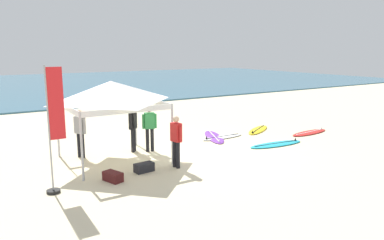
# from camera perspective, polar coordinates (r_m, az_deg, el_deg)

# --- Properties ---
(ground_plane) EXTENTS (80.00, 80.00, 0.00)m
(ground_plane) POSITION_cam_1_polar(r_m,az_deg,el_deg) (13.67, 1.94, -5.29)
(ground_plane) COLOR beige
(sea) EXTENTS (80.00, 36.00, 0.10)m
(sea) POSITION_cam_1_polar(r_m,az_deg,el_deg) (42.94, -22.32, 5.00)
(sea) COLOR #386B84
(sea) RESTS_ON ground
(canopy_tent) EXTENTS (3.11, 3.11, 2.75)m
(canopy_tent) POSITION_cam_1_polar(r_m,az_deg,el_deg) (12.79, -12.29, 4.27)
(canopy_tent) COLOR #B7B7BC
(canopy_tent) RESTS_ON ground
(surfboard_cyan) EXTENTS (2.57, 0.87, 0.19)m
(surfboard_cyan) POSITION_cam_1_polar(r_m,az_deg,el_deg) (15.35, 12.79, -3.62)
(surfboard_cyan) COLOR #23B2CC
(surfboard_cyan) RESTS_ON ground
(surfboard_red) EXTENTS (2.35, 0.83, 0.19)m
(surfboard_red) POSITION_cam_1_polar(r_m,az_deg,el_deg) (17.86, 17.60, -1.84)
(surfboard_red) COLOR red
(surfboard_red) RESTS_ON ground
(surfboard_yellow) EXTENTS (2.22, 1.68, 0.19)m
(surfboard_yellow) POSITION_cam_1_polar(r_m,az_deg,el_deg) (17.87, 10.10, -1.49)
(surfboard_yellow) COLOR yellow
(surfboard_yellow) RESTS_ON ground
(surfboard_white) EXTENTS (2.11, 0.62, 0.19)m
(surfboard_white) POSITION_cam_1_polar(r_m,az_deg,el_deg) (16.21, 4.67, -2.62)
(surfboard_white) COLOR white
(surfboard_white) RESTS_ON ground
(surfboard_purple) EXTENTS (1.60, 2.54, 0.19)m
(surfboard_purple) POSITION_cam_1_polar(r_m,az_deg,el_deg) (16.23, 3.40, -2.58)
(surfboard_purple) COLOR purple
(surfboard_purple) RESTS_ON ground
(person_green) EXTENTS (0.53, 0.31, 1.71)m
(person_green) POSITION_cam_1_polar(r_m,az_deg,el_deg) (13.91, -6.54, -0.88)
(person_green) COLOR black
(person_green) RESTS_ON ground
(person_red) EXTENTS (0.26, 0.55, 1.71)m
(person_red) POSITION_cam_1_polar(r_m,az_deg,el_deg) (11.94, -2.45, -2.77)
(person_red) COLOR black
(person_red) RESTS_ON ground
(person_grey) EXTENTS (0.36, 0.50, 1.71)m
(person_grey) POSITION_cam_1_polar(r_m,az_deg,el_deg) (13.62, -16.81, -1.53)
(person_grey) COLOR black
(person_grey) RESTS_ON ground
(person_black) EXTENTS (0.40, 0.44, 1.71)m
(person_black) POSITION_cam_1_polar(r_m,az_deg,el_deg) (13.98, -9.04, -0.88)
(person_black) COLOR black
(person_black) RESTS_ON ground
(banner_flag) EXTENTS (0.60, 0.36, 3.40)m
(banner_flag) POSITION_cam_1_polar(r_m,az_deg,el_deg) (10.39, -20.43, -2.19)
(banner_flag) COLOR #99999E
(banner_flag) RESTS_ON ground
(gear_bag_near_tent) EXTENTS (0.63, 0.38, 0.28)m
(gear_bag_near_tent) POSITION_cam_1_polar(r_m,az_deg,el_deg) (11.84, -7.37, -7.24)
(gear_bag_near_tent) COLOR #232328
(gear_bag_near_tent) RESTS_ON ground
(gear_bag_by_pole) EXTENTS (0.50, 0.67, 0.28)m
(gear_bag_by_pole) POSITION_cam_1_polar(r_m,az_deg,el_deg) (11.17, -12.05, -8.50)
(gear_bag_by_pole) COLOR #4C1919
(gear_bag_by_pole) RESTS_ON ground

